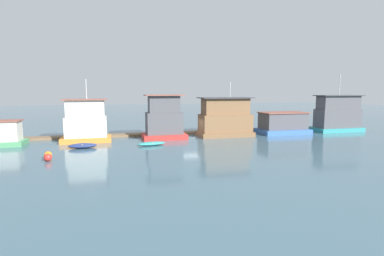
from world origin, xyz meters
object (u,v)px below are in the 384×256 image
houseboat_orange (86,123)px  houseboat_teal (338,115)px  houseboat_blue (283,123)px  buoy_red (48,157)px  houseboat_red (164,120)px  dinghy_navy (83,146)px  houseboat_brown (225,119)px  dinghy_teal (152,144)px  buoy_orange (48,155)px

houseboat_orange → houseboat_teal: size_ratio=0.87×
houseboat_blue → buoy_red: bearing=-161.5°
houseboat_red → dinghy_navy: (-9.67, -4.20, -2.15)m
houseboat_red → houseboat_brown: 8.40m
houseboat_teal → dinghy_teal: size_ratio=2.63×
houseboat_teal → buoy_orange: 40.03m
dinghy_navy → houseboat_red: bearing=23.5°
houseboat_orange → houseboat_teal: (36.30, -0.11, 0.25)m
houseboat_teal → dinghy_teal: houseboat_teal is taller
houseboat_orange → dinghy_teal: (7.33, -4.66, -2.06)m
houseboat_orange → dinghy_navy: 4.76m
houseboat_orange → houseboat_red: bearing=-0.7°
houseboat_teal → buoy_red: 40.09m
houseboat_red → buoy_orange: size_ratio=8.36×
houseboat_blue → buoy_orange: (-29.68, -8.83, -1.12)m
dinghy_navy → buoy_red: 6.06m
houseboat_blue → buoy_orange: size_ratio=10.52×
houseboat_red → houseboat_brown: bearing=-0.9°
houseboat_red → dinghy_teal: 5.52m
houseboat_orange → dinghy_teal: bearing=-32.5°
houseboat_brown → houseboat_red: bearing=179.1°
dinghy_navy → houseboat_orange: bearing=88.7°
houseboat_orange → houseboat_teal: houseboat_teal is taller
houseboat_teal → buoy_red: (-38.82, -9.77, -2.19)m
houseboat_orange → buoy_orange: bearing=-107.0°
buoy_orange → dinghy_navy: bearing=60.2°
dinghy_navy → buoy_orange: 5.22m
dinghy_navy → houseboat_teal: bearing=6.6°
houseboat_blue → dinghy_teal: (-19.66, -4.65, -1.24)m
buoy_red → buoy_orange: (-0.18, 1.03, 0.00)m
houseboat_orange → dinghy_teal: size_ratio=2.28×
houseboat_red → buoy_orange: houseboat_red is taller
dinghy_teal → houseboat_brown: bearing=22.5°
houseboat_blue → houseboat_brown: bearing=-178.5°
houseboat_red → buoy_orange: (-12.26, -8.72, -2.08)m
houseboat_brown → houseboat_blue: bearing=1.5°
dinghy_teal → houseboat_blue: bearing=13.3°
buoy_red → houseboat_teal: bearing=14.1°
houseboat_brown → dinghy_teal: houseboat_brown is taller
houseboat_teal → dinghy_navy: 36.72m
houseboat_teal → dinghy_navy: houseboat_teal is taller
dinghy_teal → houseboat_teal: bearing=8.9°
houseboat_orange → dinghy_navy: bearing=-91.3°
houseboat_orange → houseboat_brown: size_ratio=1.03×
houseboat_red → houseboat_teal: size_ratio=0.65×
houseboat_brown → buoy_orange: 22.47m
buoy_red → houseboat_brown: bearing=25.2°
dinghy_teal → buoy_orange: buoy_orange is taller
houseboat_blue → houseboat_teal: bearing=-0.6°
houseboat_brown → dinghy_navy: (-18.06, -4.07, -2.12)m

